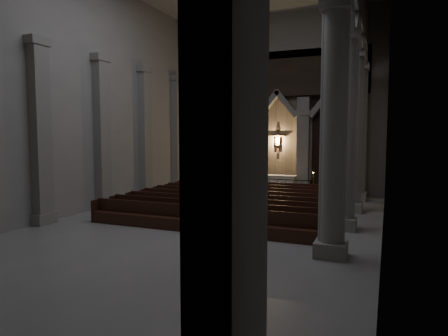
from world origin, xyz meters
name	(u,v)px	position (x,y,z in m)	size (l,w,h in m)	color
room	(207,46)	(0.00, 0.00, 7.60)	(24.00, 24.10, 12.00)	gray
sanctuary_wall	(278,95)	(0.00, 11.54, 6.62)	(14.00, 0.77, 12.00)	gray
right_arcade	(348,35)	(5.50, 1.33, 7.83)	(1.00, 24.00, 12.00)	gray
left_pilasters	(125,135)	(-6.75, 3.50, 3.91)	(0.60, 13.00, 8.03)	gray
sanctuary_step	(273,191)	(0.00, 10.60, 0.07)	(8.50, 2.60, 0.15)	gray
altar	(281,183)	(0.52, 10.62, 0.67)	(2.05, 0.82, 1.04)	beige
altar_rail	(269,184)	(0.00, 9.62, 0.71)	(5.47, 0.09, 1.08)	black
candle_stand_left	(230,187)	(-2.62, 9.31, 0.39)	(0.24, 0.24, 1.45)	olive
candle_stand_right	(313,191)	(2.92, 9.16, 0.44)	(0.27, 0.27, 1.61)	olive
pews	(234,205)	(0.00, 3.22, 0.34)	(10.08, 9.32, 1.04)	black
worshipper	(257,190)	(-0.05, 7.22, 0.59)	(0.43, 0.28, 1.18)	black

